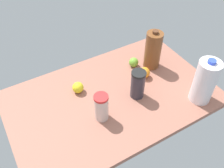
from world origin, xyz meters
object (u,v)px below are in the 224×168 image
at_px(tumbler_cup, 101,107).
at_px(shaker_bottle, 138,84).
at_px(chocolate_milk_jug, 153,50).
at_px(milk_jug, 205,82).
at_px(lime_by_jug, 134,62).
at_px(orange_loose, 144,73).
at_px(lemon_far_back, 78,87).

bearing_deg(tumbler_cup, shaker_bottle, -171.15).
relative_size(chocolate_milk_jug, tumbler_cup, 1.61).
distance_m(chocolate_milk_jug, tumbler_cup, 0.54).
bearing_deg(shaker_bottle, milk_jug, 146.01).
bearing_deg(lime_by_jug, milk_jug, 111.35).
bearing_deg(lime_by_jug, shaker_bottle, 60.43).
bearing_deg(orange_loose, shaker_bottle, 40.01).
distance_m(milk_jug, shaker_bottle, 0.36).
relative_size(tumbler_cup, orange_loose, 2.36).
xyz_separation_m(tumbler_cup, orange_loose, (-0.38, -0.15, -0.05)).
bearing_deg(lime_by_jug, lemon_far_back, 4.19).
height_order(chocolate_milk_jug, tumbler_cup, chocolate_milk_jug).
xyz_separation_m(chocolate_milk_jug, milk_jug, (-0.07, 0.38, 0.01)).
relative_size(tumbler_cup, lime_by_jug, 2.67).
height_order(chocolate_milk_jug, milk_jug, milk_jug).
height_order(orange_loose, lime_by_jug, orange_loose).
height_order(shaker_bottle, orange_loose, shaker_bottle).
xyz_separation_m(milk_jug, lemon_far_back, (0.58, -0.40, -0.10)).
bearing_deg(chocolate_milk_jug, lime_by_jug, -27.81).
xyz_separation_m(milk_jug, orange_loose, (0.17, -0.31, -0.10)).
height_order(shaker_bottle, lime_by_jug, shaker_bottle).
distance_m(milk_jug, orange_loose, 0.37).
relative_size(milk_jug, lime_by_jug, 4.57).
height_order(milk_jug, shaker_bottle, milk_jug).
distance_m(shaker_bottle, lemon_far_back, 0.35).
bearing_deg(tumbler_cup, chocolate_milk_jug, -156.20).
bearing_deg(tumbler_cup, milk_jug, 163.70).
bearing_deg(lemon_far_back, orange_loose, 167.50).
xyz_separation_m(chocolate_milk_jug, lemon_far_back, (0.52, -0.02, -0.09)).
height_order(orange_loose, lemon_far_back, orange_loose).
height_order(lemon_far_back, lime_by_jug, lemon_far_back).
distance_m(orange_loose, lime_by_jug, 0.12).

